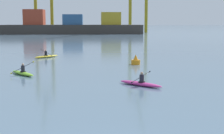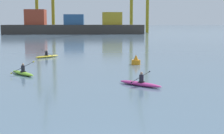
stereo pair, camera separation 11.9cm
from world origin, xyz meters
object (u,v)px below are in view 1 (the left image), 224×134
object	(u,v)px
kayak_lime	(23,73)
channel_buoy	(136,61)
kayak_magenta	(141,83)
kayak_yellow	(46,56)
container_barge	(72,26)

from	to	relation	value
kayak_lime	channel_buoy	bearing A→B (deg)	31.27
kayak_magenta	kayak_yellow	size ratio (longest dim) A/B	1.00
container_barge	kayak_lime	xyz separation A→B (m)	(1.91, -89.91, -2.52)
channel_buoy	kayak_magenta	size ratio (longest dim) A/B	0.35
container_barge	kayak_yellow	xyz separation A→B (m)	(1.98, -76.89, -2.52)
kayak_yellow	kayak_magenta	bearing A→B (deg)	-63.88
kayak_magenta	kayak_lime	size ratio (longest dim) A/B	0.95
container_barge	kayak_magenta	size ratio (longest dim) A/B	16.76
kayak_magenta	kayak_lime	bearing A→B (deg)	150.51
channel_buoy	kayak_lime	world-z (taller)	kayak_lime
channel_buoy	kayak_lime	distance (m)	11.67
container_barge	kayak_yellow	size ratio (longest dim) A/B	16.80
kayak_yellow	container_barge	bearing A→B (deg)	91.47
kayak_lime	kayak_yellow	bearing A→B (deg)	89.73
channel_buoy	kayak_yellow	bearing A→B (deg)	144.90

